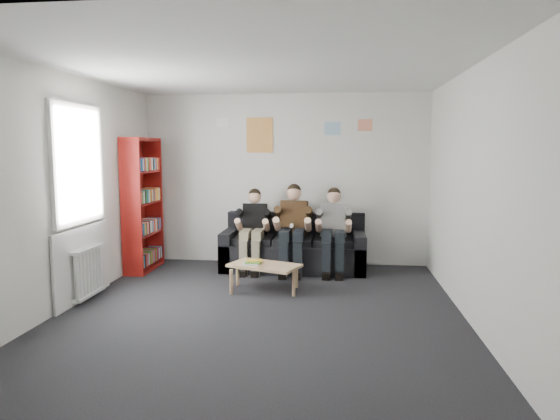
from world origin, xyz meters
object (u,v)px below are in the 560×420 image
Objects in this scene: coffee_table at (265,267)px; person_left at (253,230)px; person_middle at (293,229)px; bookshelf at (143,204)px; person_right at (333,231)px; sofa at (294,249)px.

coffee_table is 0.71× the size of person_left.
person_middle reaches higher than person_left.
bookshelf reaches higher than coffee_table.
person_middle is 0.60m from person_right.
bookshelf is (-2.26, -0.32, 0.70)m from sofa.
bookshelf is 2.29m from person_middle.
person_right is (2.86, 0.12, -0.37)m from bookshelf.
sofa is at bearing 169.50° from person_right.
sofa is 1.64× the size of person_middle.
sofa is 2.39m from bookshelf.
coffee_table is at bearing -100.99° from person_middle.
person_left is at bearing -172.56° from person_right.
person_right is at bearing 3.54° from person_middle.
sofa is 0.41m from person_middle.
person_left is (1.66, 0.12, -0.38)m from bookshelf.
coffee_table is at bearing -102.06° from sofa.
person_middle is 1.04× the size of person_right.
sofa is 0.72m from person_right.
sofa is 0.71m from person_left.
bookshelf is at bearing -170.04° from person_right.
person_middle reaches higher than person_right.
sofa is at bearing 93.24° from person_middle.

